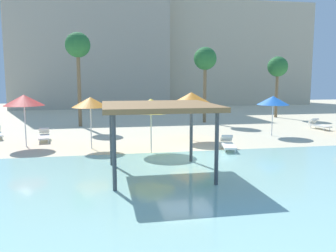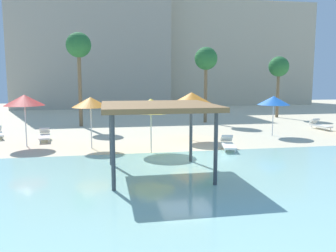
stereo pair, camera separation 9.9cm
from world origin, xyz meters
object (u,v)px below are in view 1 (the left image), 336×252
Objects in this scene: lounge_chair_1 at (318,124)px; palm_tree_1 at (78,48)px; beach_umbrella_red_6 at (24,100)px; lounge_chair_3 at (44,135)px; beach_umbrella_yellow_3 at (151,106)px; beach_umbrella_blue_5 at (273,100)px; lounge_chair_2 at (228,144)px; palm_tree_0 at (205,60)px; shade_pavilion at (158,108)px; beach_umbrella_orange_0 at (191,98)px; beach_umbrella_orange_4 at (90,102)px; palm_tree_2 at (278,68)px.

lounge_chair_1 is 0.27× the size of palm_tree_1.
lounge_chair_3 is at bearing 65.81° from beach_umbrella_red_6.
lounge_chair_1 is at bearing 23.78° from beach_umbrella_yellow_3.
palm_tree_1 is (-12.60, 6.87, 3.73)m from beach_umbrella_blue_5.
palm_tree_0 is at bearing -177.87° from lounge_chair_2.
beach_umbrella_orange_0 is at bearing 66.41° from shade_pavilion.
beach_umbrella_blue_5 is at bearing 23.64° from beach_umbrella_yellow_3.
lounge_chair_1 is (13.63, 10.02, -2.26)m from shade_pavilion.
lounge_chair_3 is at bearing 135.05° from beach_umbrella_orange_4.
beach_umbrella_orange_0 is 1.49× the size of lounge_chair_1.
beach_umbrella_red_6 is at bearing -178.81° from beach_umbrella_orange_0.
palm_tree_2 reaches higher than beach_umbrella_orange_4.
lounge_chair_2 is at bearing -62.78° from lounge_chair_1.
palm_tree_2 is at bearing 107.34° from lounge_chair_3.
beach_umbrella_orange_0 is at bearing -148.08° from lounge_chair_2.
beach_umbrella_red_6 is 0.40× the size of palm_tree_1.
beach_umbrella_red_6 is at bearing 160.01° from beach_umbrella_orange_4.
palm_tree_2 is at bearing 43.53° from beach_umbrella_orange_0.
shade_pavilion is 1.62× the size of beach_umbrella_blue_5.
beach_umbrella_blue_5 is 0.36× the size of palm_tree_1.
beach_umbrella_blue_5 reaches higher than lounge_chair_3.
lounge_chair_2 is at bearing -125.80° from palm_tree_2.
beach_umbrella_orange_4 is at bearing -169.63° from beach_umbrella_blue_5.
lounge_chair_2 is at bearing -16.25° from beach_umbrella_red_6.
lounge_chair_3 is at bearing 171.11° from beach_umbrella_orange_0.
lounge_chair_2 is at bearing -2.48° from beach_umbrella_yellow_3.
shade_pavilion is at bearing -59.48° from lounge_chair_1.
beach_umbrella_yellow_3 is (-2.88, -3.11, -0.18)m from beach_umbrella_orange_0.
palm_tree_0 reaches higher than lounge_chair_1.
lounge_chair_3 is (-9.89, 4.65, 0.00)m from lounge_chair_2.
palm_tree_2 is (20.61, 10.80, 2.16)m from beach_umbrella_red_6.
beach_umbrella_red_6 is 20.26m from lounge_chair_1.
beach_umbrella_orange_4 is 3.80m from beach_umbrella_red_6.
beach_umbrella_yellow_3 is at bearing -72.01° from lounge_chair_1.
beach_umbrella_blue_5 is at bearing 6.16° from beach_umbrella_orange_0.
beach_umbrella_orange_0 reaches higher than beach_umbrella_yellow_3.
lounge_chair_2 is at bearing -52.94° from palm_tree_1.
lounge_chair_3 is at bearing -91.61° from lounge_chair_1.
beach_umbrella_orange_0 reaches higher than lounge_chair_3.
shade_pavilion reaches higher than beach_umbrella_yellow_3.
beach_umbrella_yellow_3 is at bearing -156.36° from beach_umbrella_blue_5.
shade_pavilion reaches higher than beach_umbrella_blue_5.
beach_umbrella_yellow_3 is 0.99× the size of beach_umbrella_orange_4.
beach_umbrella_orange_4 reaches higher than lounge_chair_3.
shade_pavilion is 0.58× the size of palm_tree_1.
shade_pavilion is 17.07m from lounge_chair_1.
palm_tree_2 is (17.04, 12.10, 2.23)m from beach_umbrella_orange_4.
palm_tree_2 reaches higher than beach_umbrella_red_6.
palm_tree_1 is (-3.82, 14.73, 3.44)m from shade_pavilion.
shade_pavilion is at bearing -128.75° from palm_tree_2.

